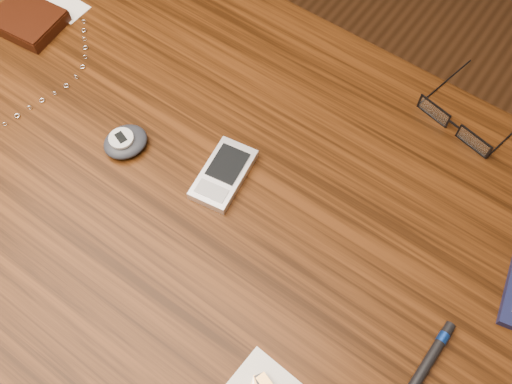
# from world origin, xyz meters

# --- Properties ---
(ground) EXTENTS (3.80, 3.80, 0.00)m
(ground) POSITION_xyz_m (0.00, 0.00, 0.00)
(ground) COLOR #472814
(ground) RESTS_ON ground
(desk) EXTENTS (1.00, 0.70, 0.75)m
(desk) POSITION_xyz_m (0.00, 0.00, 0.65)
(desk) COLOR #3A1C09
(desk) RESTS_ON ground
(wallet_and_card) EXTENTS (0.11, 0.13, 0.02)m
(wallet_and_card) POSITION_xyz_m (-0.41, 0.06, 0.76)
(wallet_and_card) COLOR black
(wallet_and_card) RESTS_ON desk
(eyeglasses) EXTENTS (0.15, 0.15, 0.03)m
(eyeglasses) POSITION_xyz_m (0.24, 0.28, 0.76)
(eyeglasses) COLOR black
(eyeglasses) RESTS_ON desk
(pda_phone) EXTENTS (0.07, 0.11, 0.02)m
(pda_phone) POSITION_xyz_m (0.01, 0.02, 0.76)
(pda_phone) COLOR silver
(pda_phone) RESTS_ON desk
(pedometer) EXTENTS (0.07, 0.08, 0.03)m
(pedometer) POSITION_xyz_m (-0.13, -0.02, 0.76)
(pedometer) COLOR #1F2329
(pedometer) RESTS_ON desk
(black_blue_pen) EXTENTS (0.02, 0.09, 0.01)m
(black_blue_pen) POSITION_xyz_m (0.36, -0.03, 0.76)
(black_blue_pen) COLOR black
(black_blue_pen) RESTS_ON desk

